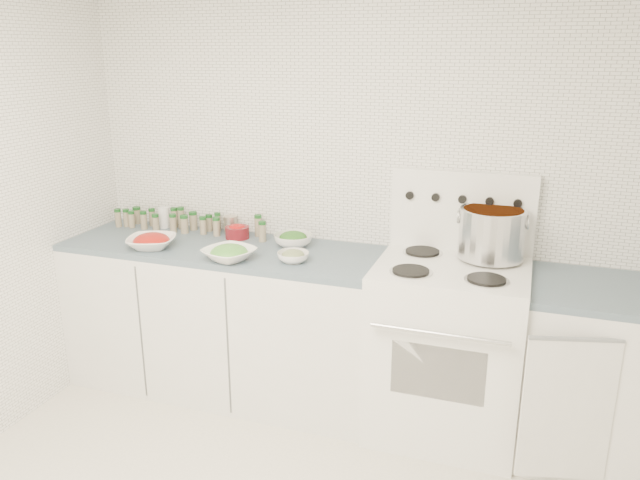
# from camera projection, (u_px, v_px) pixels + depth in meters

# --- Properties ---
(room_walls) EXTENTS (3.54, 3.04, 2.52)m
(room_walls) POSITION_uv_depth(u_px,v_px,m) (268.00, 183.00, 2.04)
(room_walls) COLOR white
(room_walls) RESTS_ON ground
(counter_left) EXTENTS (1.85, 0.62, 0.90)m
(counter_left) POSITION_uv_depth(u_px,v_px,m) (225.00, 318.00, 3.70)
(counter_left) COLOR white
(counter_left) RESTS_ON ground
(stove) EXTENTS (0.76, 0.70, 1.36)m
(stove) POSITION_uv_depth(u_px,v_px,m) (447.00, 344.00, 3.27)
(stove) COLOR white
(stove) RESTS_ON ground
(counter_right) EXTENTS (0.89, 0.73, 0.90)m
(counter_right) POSITION_uv_depth(u_px,v_px,m) (617.00, 377.00, 3.03)
(counter_right) COLOR white
(counter_right) RESTS_ON ground
(stock_pot) EXTENTS (0.36, 0.33, 0.25)m
(stock_pot) POSITION_uv_depth(u_px,v_px,m) (492.00, 231.00, 3.19)
(stock_pot) COLOR silver
(stock_pot) RESTS_ON stove
(bowl_tomato) EXTENTS (0.34, 0.34, 0.09)m
(bowl_tomato) POSITION_uv_depth(u_px,v_px,m) (151.00, 241.00, 3.51)
(bowl_tomato) COLOR white
(bowl_tomato) RESTS_ON counter_left
(bowl_snowpea) EXTENTS (0.33, 0.33, 0.09)m
(bowl_snowpea) POSITION_uv_depth(u_px,v_px,m) (229.00, 253.00, 3.31)
(bowl_snowpea) COLOR white
(bowl_snowpea) RESTS_ON counter_left
(bowl_broccoli) EXTENTS (0.23, 0.23, 0.09)m
(bowl_broccoli) POSITION_uv_depth(u_px,v_px,m) (293.00, 239.00, 3.55)
(bowl_broccoli) COLOR white
(bowl_broccoli) RESTS_ON counter_left
(bowl_zucchini) EXTENTS (0.20, 0.20, 0.07)m
(bowl_zucchini) POSITION_uv_depth(u_px,v_px,m) (293.00, 256.00, 3.29)
(bowl_zucchini) COLOR white
(bowl_zucchini) RESTS_ON counter_left
(bowl_pepper) EXTENTS (0.14, 0.14, 0.09)m
(bowl_pepper) POSITION_uv_depth(u_px,v_px,m) (237.00, 231.00, 3.70)
(bowl_pepper) COLOR maroon
(bowl_pepper) RESTS_ON counter_left
(salt_canister) EXTENTS (0.07, 0.07, 0.13)m
(salt_canister) POSITION_uv_depth(u_px,v_px,m) (164.00, 218.00, 3.91)
(salt_canister) COLOR white
(salt_canister) RESTS_ON counter_left
(tin_can) EXTENTS (0.10, 0.10, 0.10)m
(tin_can) POSITION_uv_depth(u_px,v_px,m) (230.00, 224.00, 3.81)
(tin_can) COLOR #B2A697
(tin_can) RESTS_ON counter_left
(spice_cluster) EXTENTS (1.03, 0.15, 0.14)m
(spice_cluster) POSITION_uv_depth(u_px,v_px,m) (181.00, 221.00, 3.85)
(spice_cluster) COLOR gray
(spice_cluster) RESTS_ON counter_left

